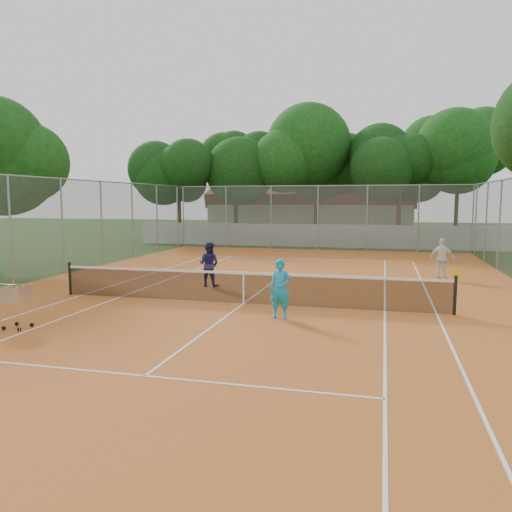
% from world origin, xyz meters
% --- Properties ---
extents(ground, '(120.00, 120.00, 0.00)m').
position_xyz_m(ground, '(0.00, 0.00, 0.00)').
color(ground, '#16360E').
rests_on(ground, ground).
extents(court_pad, '(18.00, 34.00, 0.02)m').
position_xyz_m(court_pad, '(0.00, 0.00, 0.01)').
color(court_pad, '#BD6424').
rests_on(court_pad, ground).
extents(court_lines, '(10.98, 23.78, 0.01)m').
position_xyz_m(court_lines, '(0.00, 0.00, 0.02)').
color(court_lines, white).
rests_on(court_lines, court_pad).
extents(tennis_net, '(11.88, 0.10, 0.98)m').
position_xyz_m(tennis_net, '(0.00, 0.00, 0.51)').
color(tennis_net, black).
rests_on(tennis_net, court_pad).
extents(perimeter_fence, '(18.00, 34.00, 4.00)m').
position_xyz_m(perimeter_fence, '(0.00, 0.00, 2.00)').
color(perimeter_fence, slate).
rests_on(perimeter_fence, ground).
extents(boundary_wall, '(26.00, 0.30, 1.50)m').
position_xyz_m(boundary_wall, '(0.00, 19.00, 0.75)').
color(boundary_wall, silver).
rests_on(boundary_wall, ground).
extents(clubhouse, '(16.40, 9.00, 4.40)m').
position_xyz_m(clubhouse, '(-2.00, 29.00, 2.20)').
color(clubhouse, beige).
rests_on(clubhouse, ground).
extents(tropical_trees, '(29.00, 19.00, 10.00)m').
position_xyz_m(tropical_trees, '(0.00, 22.00, 5.00)').
color(tropical_trees, black).
rests_on(tropical_trees, ground).
extents(player_near, '(0.59, 0.41, 1.57)m').
position_xyz_m(player_near, '(1.43, -1.54, 0.80)').
color(player_near, '#1899CF').
rests_on(player_near, court_pad).
extents(player_far_left, '(0.84, 0.68, 1.60)m').
position_xyz_m(player_far_left, '(-2.04, 2.64, 0.82)').
color(player_far_left, navy).
rests_on(player_far_left, court_pad).
extents(player_far_right, '(1.03, 0.69, 1.62)m').
position_xyz_m(player_far_right, '(6.27, 6.44, 0.83)').
color(player_far_right, white).
rests_on(player_far_right, court_pad).
extents(ball_hopper, '(0.56, 0.56, 1.16)m').
position_xyz_m(ball_hopper, '(-4.47, -4.20, 0.60)').
color(ball_hopper, silver).
rests_on(ball_hopper, court_pad).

